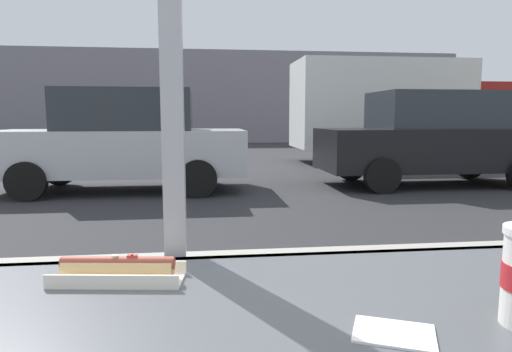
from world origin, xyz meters
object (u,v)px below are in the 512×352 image
Objects in this scene: parked_car_black at (433,139)px; box_truck at (402,108)px; hotdog_tray_near at (118,270)px; parked_car_silver at (124,141)px.

parked_car_black is 4.99m from box_truck.
box_truck is at bearing 72.45° from parked_car_black.
parked_car_silver is (-1.24, 7.52, -0.11)m from hotdog_tray_near.
parked_car_black is at bearing 0.00° from parked_car_silver.
hotdog_tray_near is at bearing -116.81° from box_truck.
hotdog_tray_near is at bearing -80.65° from parked_car_silver.
box_truck is (1.49, 4.71, 0.71)m from parked_car_black.
box_truck reaches higher than parked_car_silver.
hotdog_tray_near is at bearing -121.95° from parked_car_black.
parked_car_silver reaches higher than parked_car_black.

